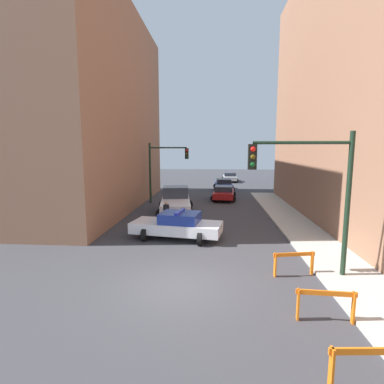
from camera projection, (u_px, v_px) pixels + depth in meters
name	position (u px, v px, depth m)	size (l,w,h in m)	color
ground_plane	(180.00, 287.00, 10.29)	(120.00, 120.00, 0.00)	#38383D
sidewalk_right	(367.00, 291.00, 9.83)	(2.40, 44.00, 0.12)	#B2ADA3
building_corner_left	(50.00, 111.00, 23.88)	(14.00, 20.00, 15.43)	#93664C
traffic_light_near	(315.00, 182.00, 10.61)	(3.64, 0.35, 5.20)	black
traffic_light_far	(162.00, 164.00, 25.75)	(3.44, 0.35, 5.20)	black
police_car	(177.00, 225.00, 15.75)	(4.94, 2.85, 1.52)	white
white_truck	(176.00, 202.00, 21.76)	(3.05, 5.60, 1.90)	silver
parked_car_near	(224.00, 193.00, 27.77)	(2.47, 4.42, 1.31)	maroon
parked_car_mid	(224.00, 184.00, 34.23)	(2.38, 4.36, 1.31)	navy
parked_car_far	(230.00, 177.00, 43.14)	(2.28, 4.30, 1.31)	silver
pedestrian_crossing	(166.00, 215.00, 17.65)	(0.50, 0.50, 1.66)	#474C66
barrier_front	(369.00, 361.00, 5.81)	(1.60, 0.28, 0.90)	orange
barrier_mid	(326.00, 300.00, 8.13)	(1.60, 0.24, 0.90)	orange
barrier_back	(294.00, 260.00, 11.11)	(1.58, 0.44, 0.90)	orange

